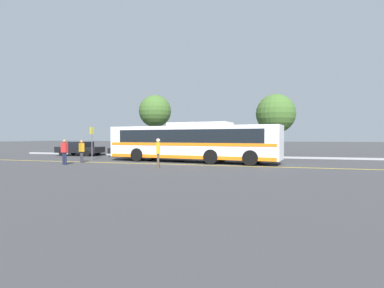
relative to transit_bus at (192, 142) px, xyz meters
name	(u,v)px	position (x,y,z in m)	size (l,w,h in m)	color
ground_plane	(197,162)	(0.31, 0.30, -1.51)	(220.00, 220.00, 0.00)	#38383A
lane_strip_0	(183,165)	(-0.01, -2.20, -1.50)	(0.20, 32.74, 0.01)	gold
curb_strip	(209,156)	(-0.01, 5.91, -1.43)	(40.74, 0.36, 0.15)	#99999E
transit_bus	(192,142)	(0.00, 0.00, 0.00)	(13.24, 4.22, 2.88)	silver
parked_car_0	(80,149)	(-12.77, 4.33, -0.80)	(4.51, 2.16, 1.38)	black
parked_car_1	(132,149)	(-7.13, 4.31, -0.82)	(3.95, 2.10, 1.36)	black
parked_car_2	(187,149)	(-1.73, 4.33, -0.74)	(4.30, 1.88, 1.55)	#9E9EA3
pedestrian_0	(64,150)	(-7.54, -4.43, -0.55)	(0.45, 0.27, 1.68)	#191E38
pedestrian_1	(158,151)	(-0.75, -4.73, -0.51)	(0.35, 0.47, 1.75)	brown
pedestrian_2	(82,150)	(-7.52, -2.65, -0.59)	(0.47, 0.39, 1.61)	#2D2D33
bus_stop_sign	(92,139)	(-8.23, -0.35, 0.17)	(0.08, 0.40, 2.68)	#59595E
tree_0	(155,111)	(-7.42, 10.62, 3.28)	(3.65, 3.65, 6.63)	#513823
tree_1	(276,114)	(5.86, 9.48, 2.64)	(3.84, 3.84, 6.08)	#513823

